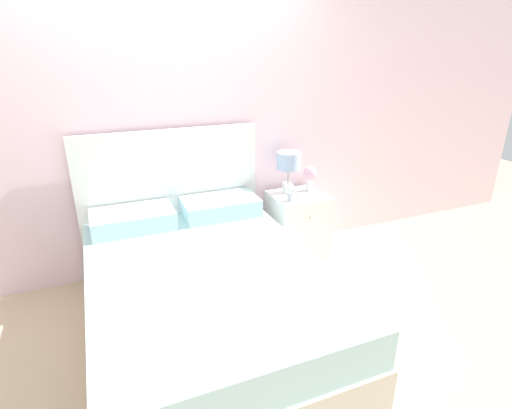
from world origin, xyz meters
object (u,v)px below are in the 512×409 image
nightstand (297,225)px  table_lamp (289,164)px  flower_vase (310,176)px  bed (203,291)px  alarm_clock (293,197)px

nightstand → table_lamp: table_lamp is taller
nightstand → flower_vase: flower_vase is taller
nightstand → table_lamp: 0.58m
bed → flower_vase: bearing=31.3°
bed → nightstand: 1.28m
alarm_clock → flower_vase: bearing=32.9°
alarm_clock → table_lamp: bearing=74.9°
table_lamp → flower_vase: (0.21, -0.03, -0.12)m
nightstand → bed: bearing=-147.6°
nightstand → table_lamp: (-0.06, 0.09, 0.57)m
flower_vase → table_lamp: bearing=171.8°
flower_vase → alarm_clock: size_ratio=2.77×
bed → flower_vase: size_ratio=8.82×
table_lamp → flower_vase: 0.24m
table_lamp → alarm_clock: (-0.05, -0.20, -0.23)m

